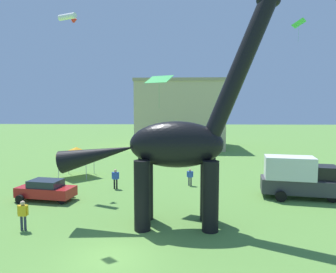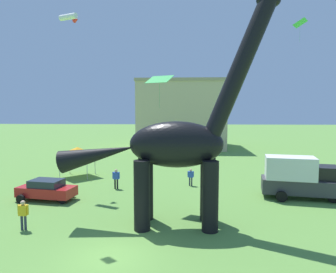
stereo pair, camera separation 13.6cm
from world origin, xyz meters
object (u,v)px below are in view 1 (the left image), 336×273
Objects in this scene: kite_near_high at (69,17)px; person_photographer at (115,177)px; dinosaur_sculpture at (175,144)px; parked_box_truck at (298,177)px; person_far_spectator at (23,212)px; festival_canopy_tent at (77,152)px; kite_mid_left at (159,79)px; kite_high_right at (299,23)px; parked_sedan_left at (46,190)px; person_vendor_side at (190,175)px.

person_photographer is at bearing -12.68° from kite_near_high.
kite_near_high is at bearing 109.71° from dinosaur_sculpture.
person_far_spectator is (-17.80, -7.13, -0.62)m from parked_box_truck.
festival_canopy_tent is (-4.86, 4.56, 1.52)m from person_photographer.
person_photographer is (-5.24, 8.02, -3.75)m from dinosaur_sculpture.
kite_mid_left is at bearing -161.14° from parked_box_truck.
person_photographer is 9.53m from kite_mid_left.
kite_high_right reaches higher than parked_box_truck.
kite_high_right reaches higher than festival_canopy_tent.
parked_box_truck is (9.27, 5.93, -3.13)m from dinosaur_sculpture.
person_far_spectator is 1.00× the size of person_photographer.
kite_high_right is 1.29× the size of kite_near_high.
kite_mid_left is at bearing -29.30° from kite_near_high.
parked_sedan_left is 29.25m from kite_high_right.
person_vendor_side is 0.65× the size of kite_mid_left.
parked_box_truck is 8.87m from person_vendor_side.
dinosaur_sculpture is 11.45m from parked_sedan_left.
kite_near_high reaches higher than person_photographer.
kite_near_high is at bearing -161.68° from kite_high_right.
dinosaur_sculpture reaches higher than person_vendor_side.
person_far_spectator is 0.54× the size of festival_canopy_tent.
person_far_spectator is at bearing 161.81° from dinosaur_sculpture.
kite_high_right is 0.97× the size of kite_mid_left.
kite_high_right reaches higher than kite_near_high.
kite_mid_left is at bearing 79.46° from dinosaur_sculpture.
kite_mid_left is 10.71m from kite_near_high.
person_photographer is at bearing 47.48° from parked_sedan_left.
festival_canopy_tent is 1.80× the size of kite_near_high.
kite_near_high is (0.91, -3.67, 11.99)m from festival_canopy_tent.
kite_high_right is (12.59, 16.12, 10.93)m from dinosaur_sculpture.
parked_sedan_left is at bearing -87.39° from festival_canopy_tent.
parked_sedan_left is 19.08m from parked_box_truck.
festival_canopy_tent is 1.35× the size of kite_mid_left.
person_far_spectator is at bearing -140.65° from kite_high_right.
dinosaur_sculpture is 9.39m from person_far_spectator.
person_vendor_side is 11.80m from festival_canopy_tent.
kite_high_right reaches higher than dinosaur_sculpture.
festival_canopy_tent reaches higher than person_far_spectator.
person_photographer is 0.97× the size of kite_near_high.
festival_canopy_tent is at bearing -105.64° from person_far_spectator.
kite_near_high is (-10.33, -0.48, 13.61)m from person_vendor_side.
parked_sedan_left is 0.75× the size of parked_box_truck.
festival_canopy_tent is (-0.37, 8.07, 1.74)m from parked_sedan_left.
person_vendor_side is 0.48× the size of festival_canopy_tent.
kite_high_right is at bearing -162.81° from person_far_spectator.
person_far_spectator is (-8.53, -1.20, -3.75)m from dinosaur_sculpture.
person_vendor_side is at bearing 2.65° from kite_near_high.
dinosaur_sculpture is 10.29m from person_photographer.
person_vendor_side is 0.89× the size of person_far_spectator.
person_far_spectator is 12.12m from kite_mid_left.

